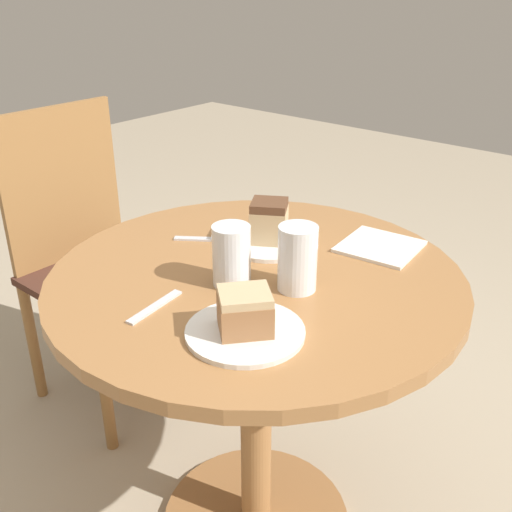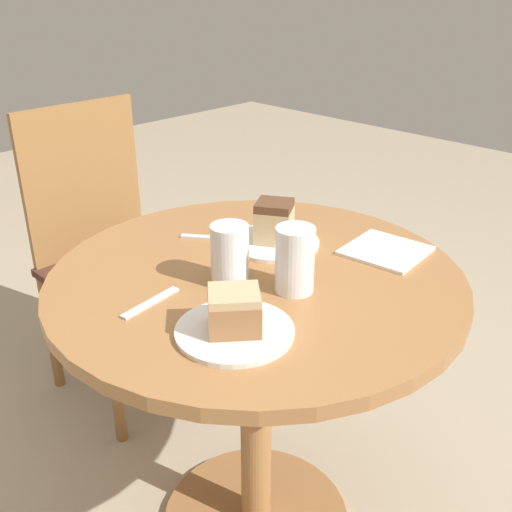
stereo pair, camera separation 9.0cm
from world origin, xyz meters
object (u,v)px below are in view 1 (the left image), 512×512
object	(u,v)px
glass_water	(298,262)
cake_slice_near	(269,221)
plate_near	(269,242)
cake_slice_far	(245,311)
glass_lemonade	(232,259)
chair	(94,256)
plate_far	(245,332)

from	to	relation	value
glass_water	cake_slice_near	bearing A→B (deg)	53.89
plate_near	cake_slice_far	distance (m)	0.40
cake_slice_far	glass_lemonade	bearing A→B (deg)	49.02
plate_near	cake_slice_near	bearing A→B (deg)	0.00
chair	plate_near	size ratio (longest dim) A/B	4.48
plate_far	cake_slice_far	distance (m)	0.04
plate_far	glass_lemonade	xyz separation A→B (m)	(0.13, 0.15, 0.05)
cake_slice_near	glass_lemonade	xyz separation A→B (m)	(-0.21, -0.07, -0.00)
plate_far	glass_water	bearing A→B (deg)	8.81
chair	cake_slice_near	distance (m)	0.79
plate_near	cake_slice_near	size ratio (longest dim) A/B	1.92
plate_far	cake_slice_far	bearing A→B (deg)	-135.00
plate_near	glass_lemonade	world-z (taller)	glass_lemonade
chair	glass_lemonade	world-z (taller)	chair
chair	plate_far	xyz separation A→B (m)	(-0.33, -0.94, 0.26)
plate_far	glass_lemonade	bearing A→B (deg)	49.02
chair	glass_lemonade	xyz separation A→B (m)	(-0.20, -0.80, 0.31)
cake_slice_far	chair	bearing A→B (deg)	70.89
cake_slice_near	plate_near	bearing A→B (deg)	180.00
plate_far	cake_slice_near	xyz separation A→B (m)	(0.33, 0.21, 0.05)
cake_slice_near	glass_water	bearing A→B (deg)	-126.11
plate_far	cake_slice_far	size ratio (longest dim) A/B	1.75
glass_lemonade	glass_water	world-z (taller)	glass_water
glass_water	plate_near	bearing A→B (deg)	53.89
chair	glass_water	size ratio (longest dim) A/B	7.07
plate_near	glass_water	world-z (taller)	glass_water
plate_far	cake_slice_near	size ratio (longest dim) A/B	1.92
plate_far	cake_slice_far	xyz separation A→B (m)	(-0.00, -0.00, 0.04)
chair	plate_far	distance (m)	1.03
plate_near	glass_lemonade	size ratio (longest dim) A/B	1.67
cake_slice_near	cake_slice_far	size ratio (longest dim) A/B	0.91
chair	glass_water	xyz separation A→B (m)	(-0.13, -0.91, 0.31)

